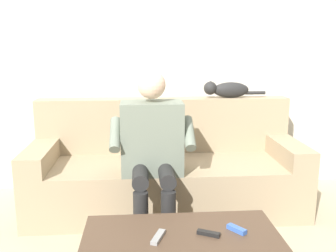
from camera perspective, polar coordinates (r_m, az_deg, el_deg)
name	(u,v)px	position (r m, az deg, el deg)	size (l,w,h in m)	color
ground_plane	(174,252)	(2.62, 0.95, -18.50)	(8.00, 8.00, 0.00)	tan
back_wall	(162,54)	(3.53, -0.95, 10.75)	(5.25, 0.06, 2.49)	beige
couch	(166,171)	(3.18, -0.31, -6.76)	(2.18, 0.81, 0.88)	#9E896B
person_solo_seated	(152,143)	(2.71, -2.39, -2.54)	(0.60, 0.58, 1.16)	slate
cat_on_backrest	(226,89)	(3.36, 8.81, 5.47)	(0.55, 0.12, 0.15)	black
remote_blue	(237,229)	(2.16, 10.32, -15.08)	(0.11, 0.04, 0.03)	#3860B7
remote_gray	(158,237)	(2.06, -1.50, -16.41)	(0.15, 0.04, 0.02)	gray
remote_black	(208,233)	(2.10, 6.14, -15.83)	(0.12, 0.03, 0.02)	black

